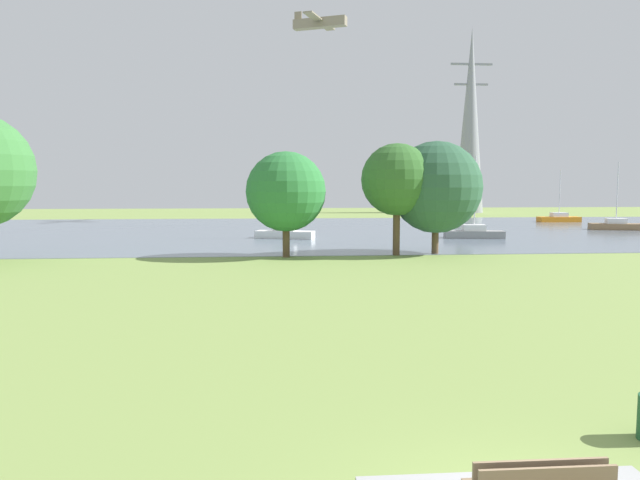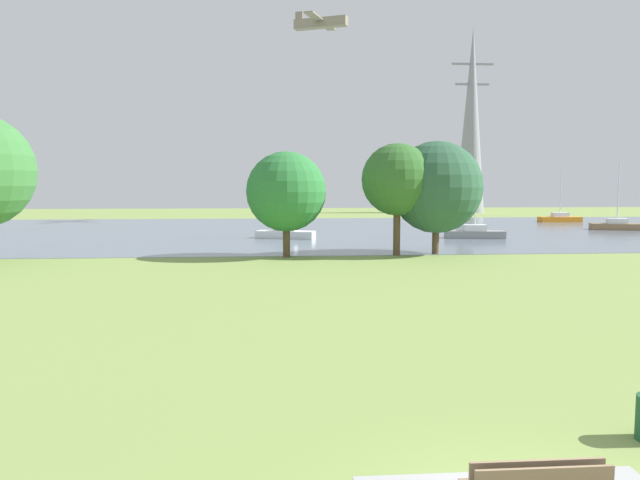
% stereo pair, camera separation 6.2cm
% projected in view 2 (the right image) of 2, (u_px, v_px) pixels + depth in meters
% --- Properties ---
extents(ground_plane, '(160.00, 160.00, 0.00)m').
position_uv_depth(ground_plane, '(342.00, 276.00, 29.56)').
color(ground_plane, '#7F994C').
extents(water_surface, '(140.00, 40.00, 0.02)m').
position_uv_depth(water_surface, '(308.00, 231.00, 57.35)').
color(water_surface, slate).
rests_on(water_surface, ground).
extents(sailboat_brown, '(5.03, 2.73, 6.55)m').
position_uv_depth(sailboat_brown, '(617.00, 225.00, 58.34)').
color(sailboat_brown, brown).
rests_on(sailboat_brown, water_surface).
extents(sailboat_gray, '(4.96, 2.17, 6.73)m').
position_uv_depth(sailboat_gray, '(475.00, 233.00, 49.57)').
color(sailboat_gray, gray).
rests_on(sailboat_gray, water_surface).
extents(sailboat_orange, '(4.82, 1.56, 6.06)m').
position_uv_depth(sailboat_orange, '(560.00, 218.00, 70.00)').
color(sailboat_orange, orange).
rests_on(sailboat_orange, water_surface).
extents(sailboat_white, '(5.03, 2.81, 6.85)m').
position_uv_depth(sailboat_white, '(285.00, 233.00, 49.38)').
color(sailboat_white, white).
rests_on(sailboat_white, water_surface).
extents(tree_east_near, '(4.88, 4.88, 6.47)m').
position_uv_depth(tree_east_near, '(286.00, 192.00, 36.58)').
color(tree_east_near, brown).
rests_on(tree_east_near, ground).
extents(tree_east_far, '(4.51, 4.51, 7.02)m').
position_uv_depth(tree_east_far, '(397.00, 180.00, 37.52)').
color(tree_east_far, brown).
rests_on(tree_east_far, ground).
extents(tree_mid_shore, '(5.87, 5.87, 7.21)m').
position_uv_depth(tree_mid_shore, '(436.00, 187.00, 38.32)').
color(tree_mid_shore, brown).
rests_on(tree_mid_shore, ground).
extents(electricity_pylon, '(6.40, 4.40, 28.05)m').
position_uv_depth(electricity_pylon, '(471.00, 120.00, 91.53)').
color(electricity_pylon, gray).
rests_on(electricity_pylon, ground).
extents(light_aircraft, '(6.30, 8.13, 2.10)m').
position_uv_depth(light_aircraft, '(320.00, 23.00, 70.34)').
color(light_aircraft, gray).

